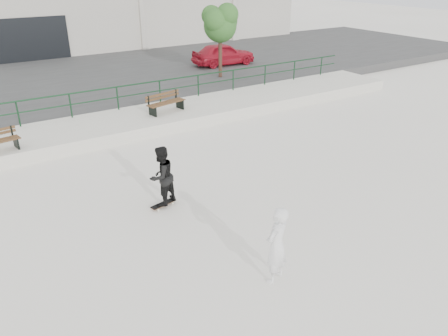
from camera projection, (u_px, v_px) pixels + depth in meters
ground at (241, 251)px, 10.50m from camera, size 120.00×120.00×0.00m
ledge at (107, 128)px, 17.62m from camera, size 30.00×3.00×0.50m
parking_strip at (55, 84)px, 24.09m from camera, size 60.00×14.00×0.50m
railing at (94, 96)px, 18.19m from camera, size 28.00×0.06×1.03m
bench_right at (165, 103)px, 18.54m from camera, size 1.82×0.86×0.81m
tree at (220, 22)px, 23.27m from camera, size 2.21×1.97×3.93m
red_car at (223, 54)px, 27.11m from camera, size 4.04×1.87×1.34m
skateboard at (163, 204)px, 12.39m from camera, size 0.80×0.37×0.09m
standing_skater at (161, 176)px, 12.02m from camera, size 1.03×0.93×1.72m
seated_skater at (277, 245)px, 9.16m from camera, size 0.76×0.63×1.79m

